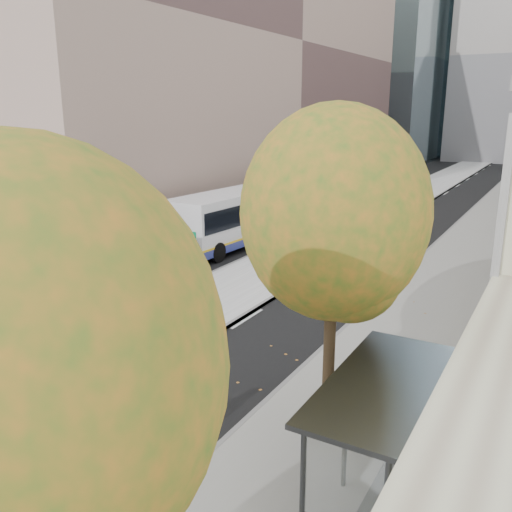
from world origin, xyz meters
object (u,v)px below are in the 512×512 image
Objects in this scene: cyclist at (104,454)px; distant_car at (402,176)px; bus_shelter at (392,405)px; bus_far at (278,205)px.

cyclist is 0.61× the size of distant_car.
bus_far reaches higher than bus_shelter.
bus_far is at bearing 122.54° from bus_shelter.
bus_shelter is 0.23× the size of bus_far.
bus_shelter is at bearing -57.85° from distant_car.
distant_car is (-13.21, 49.44, -1.58)m from bus_shelter.
bus_far reaches higher than distant_car.
distant_car is (-8.13, 51.82, -0.20)m from cyclist.
cyclist is at bearing -67.20° from bus_far.
distant_car is at bearing 92.91° from bus_far.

